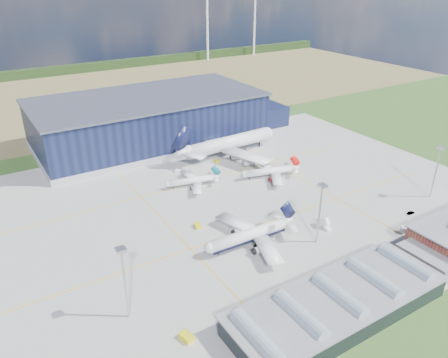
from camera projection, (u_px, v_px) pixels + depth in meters
The scene contains 20 objects.
ground at pixel (245, 213), 173.45m from camera, with size 600.00×600.00×0.00m, color #2C5821.
apron at pixel (232, 203), 181.09m from camera, with size 220.00×160.00×0.08m.
farmland at pixel (87, 93), 341.82m from camera, with size 600.00×220.00×0.01m, color olive.
treeline at pixel (61, 70), 401.31m from camera, with size 600.00×8.00×8.00m, color black.
hangar at pixel (154, 121), 242.31m from camera, with size 145.00×62.00×26.10m.
glass_concourse at pixel (347, 299), 122.86m from camera, with size 78.00×23.00×8.60m.
light_mast_west at pixel (124, 272), 115.24m from camera, with size 2.60×2.60×23.00m.
light_mast_center at pixel (320, 204), 148.57m from camera, with size 2.60×2.60×23.00m.
light_mast_east at pixel (438, 164), 179.52m from camera, with size 2.60×2.60×23.00m.
airliner_navy at pixel (249, 229), 151.08m from camera, with size 38.58×37.74×12.58m, color white, non-canonical shape.
airliner_red at pixel (269, 168), 201.51m from camera, with size 29.81×29.16×9.72m, color white, non-canonical shape.
airliner_widebody at pixel (230, 136), 224.22m from camera, with size 63.48×62.10×20.70m, color white, non-canonical shape.
airliner_regional at pixel (191, 178), 193.37m from camera, with size 26.37×25.80×8.60m, color white, non-canonical shape.
gse_tug_a at pixel (186, 337), 113.96m from camera, with size 2.41×3.94×1.64m, color yellow.
gse_tug_b at pixel (198, 226), 163.74m from camera, with size 2.19×3.28×1.42m, color yellow.
gse_van_a at pixel (409, 230), 160.27m from camera, with size 2.48×5.68×2.48m, color white.
gse_tug_c at pixel (216, 161), 219.30m from camera, with size 1.81×2.90×1.27m, color yellow.
gse_cart_b at pixel (179, 171), 208.08m from camera, with size 2.13×3.19×1.38m, color white.
airstair at pixel (323, 224), 163.77m from camera, with size 1.82×4.55×2.91m, color white.
car_b at pixel (411, 213), 172.85m from camera, with size 1.15×3.30×1.09m, color #99999E.
Camera 1 is at (-86.69, -123.18, 87.50)m, focal length 35.00 mm.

